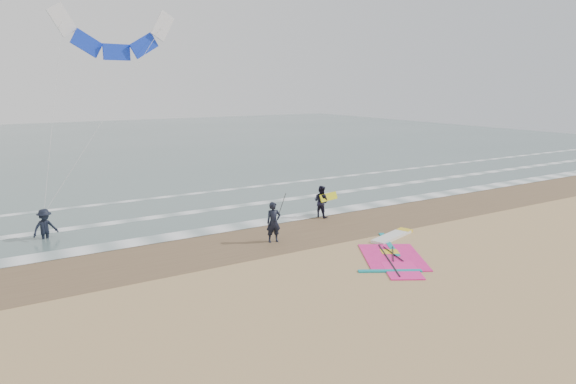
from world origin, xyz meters
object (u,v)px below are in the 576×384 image
windsurf_rig (394,251)px  person_wading (44,220)px  person_standing (274,222)px  surf_kite (115,38)px  person_walking (321,201)px

windsurf_rig → person_wading: (-12.01, 9.43, 0.84)m
person_standing → surf_kite: surf_kite is taller
person_walking → person_wading: bearing=53.3°
person_walking → person_wading: (-12.71, 3.22, 0.04)m
windsurf_rig → person_wading: person_wading is taller
person_walking → windsurf_rig: bearing=151.1°
person_standing → person_walking: 4.90m
person_standing → person_wading: (-8.46, 5.66, -0.02)m
person_standing → person_walking: person_standing is taller
windsurf_rig → person_walking: bearing=83.5°
windsurf_rig → person_standing: 5.25m
surf_kite → person_walking: bearing=-45.0°
windsurf_rig → person_walking: size_ratio=3.32×
person_walking → surf_kite: bearing=22.6°
person_walking → person_wading: person_wading is taller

